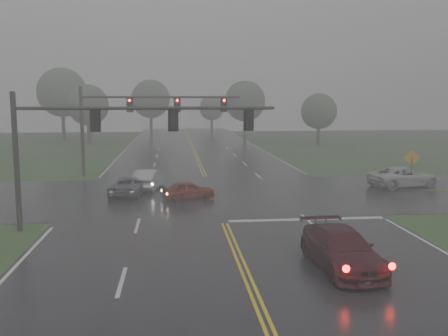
{
  "coord_description": "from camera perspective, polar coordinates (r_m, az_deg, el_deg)",
  "views": [
    {
      "loc": [
        -2.6,
        -11.24,
        6.43
      ],
      "look_at": [
        0.17,
        16.0,
        2.66
      ],
      "focal_mm": 40.0,
      "sensor_mm": 36.0,
      "label": 1
    }
  ],
  "objects": [
    {
      "name": "signal_gantry_near",
      "position": [
        25.2,
        -14.12,
        3.9
      ],
      "size": [
        12.8,
        0.3,
        6.81
      ],
      "color": "black",
      "rests_on": "ground"
    },
    {
      "name": "sedan_maroon",
      "position": [
        20.04,
        13.2,
        -11.1
      ],
      "size": [
        2.34,
        5.25,
        1.5
      ],
      "primitive_type": "imported",
      "rotation": [
        0.0,
        0.0,
        0.05
      ],
      "color": "#3B0A12",
      "rests_on": "ground"
    },
    {
      "name": "pickup_white",
      "position": [
        39.35,
        19.8,
        -2.04
      ],
      "size": [
        5.72,
        3.61,
        1.47
      ],
      "primitive_type": "imported",
      "rotation": [
        0.0,
        0.0,
        1.81
      ],
      "color": "#B8BABC",
      "rests_on": "ground"
    },
    {
      "name": "tree_e_near",
      "position": [
        70.73,
        10.79,
        6.38
      ],
      "size": [
        4.98,
        4.98,
        7.31
      ],
      "color": "#362C23",
      "rests_on": "ground"
    },
    {
      "name": "tree_nw_a",
      "position": [
        73.76,
        -15.27,
        6.93
      ],
      "size": [
        5.82,
        5.82,
        8.55
      ],
      "color": "#362C23",
      "rests_on": "ground"
    },
    {
      "name": "main_road",
      "position": [
        32.0,
        -1.04,
        -3.76
      ],
      "size": [
        18.0,
        160.0,
        0.02
      ],
      "primitive_type": "cube",
      "color": "black",
      "rests_on": "ground"
    },
    {
      "name": "sign_diamond_east",
      "position": [
        38.88,
        20.67,
        0.62
      ],
      "size": [
        1.15,
        0.26,
        2.8
      ],
      "rotation": [
        0.0,
        0.0,
        -0.19
      ],
      "color": "black",
      "rests_on": "ground"
    },
    {
      "name": "stop_bar",
      "position": [
        27.37,
        9.44,
        -5.86
      ],
      "size": [
        8.5,
        0.5,
        0.01
      ],
      "primitive_type": "cube",
      "color": "silver",
      "rests_on": "ground"
    },
    {
      "name": "tree_ne_a",
      "position": [
        78.83,
        2.41,
        7.64
      ],
      "size": [
        6.39,
        6.39,
        9.38
      ],
      "color": "#362C23",
      "rests_on": "ground"
    },
    {
      "name": "signal_gantry_far",
      "position": [
        42.94,
        -10.49,
        6.18
      ],
      "size": [
        13.43,
        0.38,
        7.52
      ],
      "color": "black",
      "rests_on": "ground"
    },
    {
      "name": "tree_nw_b",
      "position": [
        84.02,
        -18.02,
        8.21
      ],
      "size": [
        7.8,
        7.8,
        11.45
      ],
      "color": "#362C23",
      "rests_on": "ground"
    },
    {
      "name": "sedan_silver",
      "position": [
        36.54,
        -8.57,
        -2.39
      ],
      "size": [
        2.38,
        4.57,
        1.43
      ],
      "primitive_type": "imported",
      "rotation": [
        0.0,
        0.0,
        2.93
      ],
      "color": "#A7A9AF",
      "rests_on": "ground"
    },
    {
      "name": "tree_n_far",
      "position": [
        99.35,
        -1.41,
        6.86
      ],
      "size": [
        4.91,
        4.91,
        7.21
      ],
      "color": "#362C23",
      "rests_on": "ground"
    },
    {
      "name": "tree_n_mid",
      "position": [
        89.09,
        -8.38,
        7.81
      ],
      "size": [
        6.75,
        6.75,
        9.91
      ],
      "color": "#362C23",
      "rests_on": "ground"
    },
    {
      "name": "car_grey",
      "position": [
        34.59,
        -10.77,
        -3.02
      ],
      "size": [
        2.65,
        4.71,
        1.24
      ],
      "primitive_type": "imported",
      "rotation": [
        0.0,
        0.0,
        3.01
      ],
      "color": "#56595E",
      "rests_on": "ground"
    },
    {
      "name": "cross_street",
      "position": [
        33.96,
        -1.32,
        -3.08
      ],
      "size": [
        120.0,
        14.0,
        0.02
      ],
      "primitive_type": "cube",
      "color": "black",
      "rests_on": "ground"
    },
    {
      "name": "sedan_red",
      "position": [
        32.53,
        -4.06,
        -3.58
      ],
      "size": [
        3.68,
        2.31,
        1.17
      ],
      "primitive_type": "imported",
      "rotation": [
        0.0,
        0.0,
        1.86
      ],
      "color": "maroon",
      "rests_on": "ground"
    }
  ]
}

